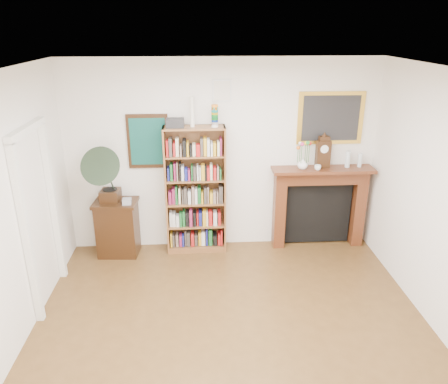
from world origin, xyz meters
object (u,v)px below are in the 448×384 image
bookshelf (195,184)px  fireplace (319,199)px  flower_vase (303,164)px  bottle_right (360,160)px  mantel_clock (323,153)px  teacup (318,168)px  cd_stack (127,201)px  side_cabinet (118,228)px  gramophone (106,171)px  bottle_left (348,159)px

bookshelf → fireplace: bookshelf is taller
fireplace → flower_vase: bearing=-165.3°
bottle_right → mantel_clock: bearing=-179.9°
teacup → bottle_right: size_ratio=0.48×
cd_stack → side_cabinet: bearing=150.1°
flower_vase → bottle_right: 0.85m
cd_stack → bottle_right: 3.40m
fireplace → flower_vase: size_ratio=9.45×
fireplace → teacup: size_ratio=15.61×
cd_stack → gramophone: bearing=179.5°
gramophone → bottle_right: gramophone is taller
gramophone → flower_vase: (2.76, 0.16, 0.01)m
teacup → bottle_right: (0.65, 0.12, 0.06)m
flower_vase → bottle_left: bottle_left is taller
teacup → flower_vase: bearing=162.1°
side_cabinet → bottle_right: bottle_right is taller
side_cabinet → cd_stack: (0.18, -0.11, 0.46)m
teacup → bottle_left: 0.48m
flower_vase → bookshelf: bearing=179.6°
bookshelf → bottle_right: size_ratio=10.86×
flower_vase → bottle_left: (0.67, 0.04, 0.04)m
mantel_clock → bottle_left: 0.38m
fireplace → bottle_right: bottle_right is taller
side_cabinet → cd_stack: bearing=-26.1°
cd_stack → fireplace: bearing=4.9°
fireplace → mantel_clock: bearing=-108.7°
fireplace → side_cabinet: bearing=-177.2°
bottle_left → flower_vase: bearing=-176.2°
gramophone → flower_vase: bearing=8.1°
side_cabinet → gramophone: size_ratio=0.96×
fireplace → bottle_left: bearing=-5.4°
bottle_right → teacup: bearing=-169.8°
mantel_clock → teacup: bearing=-133.0°
bottle_right → bookshelf: bearing=-179.1°
bookshelf → side_cabinet: size_ratio=2.60×
mantel_clock → bottle_left: size_ratio=1.93×
teacup → bookshelf: bearing=177.4°
bookshelf → side_cabinet: bearing=-177.7°
mantel_clock → bottle_right: (0.55, 0.00, -0.12)m
side_cabinet → bottle_right: bearing=5.5°
side_cabinet → bottle_left: size_ratio=3.48×
fireplace → mantel_clock: (-0.01, -0.03, 0.73)m
bookshelf → gramophone: 1.26m
teacup → side_cabinet: bearing=179.8°
bookshelf → fireplace: 1.88m
gramophone → bottle_right: size_ratio=4.33×
bookshelf → side_cabinet: bookshelf is taller
bookshelf → bottle_left: (2.21, 0.03, 0.32)m
side_cabinet → fireplace: size_ratio=0.56×
side_cabinet → teacup: bearing=3.6°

